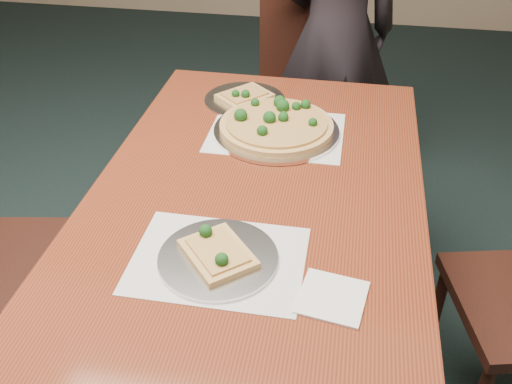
% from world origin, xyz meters
% --- Properties ---
extents(dining_table, '(0.90, 1.50, 0.75)m').
position_xyz_m(dining_table, '(0.38, 0.36, 0.66)').
color(dining_table, '#592011').
rests_on(dining_table, ground).
extents(chair_far, '(0.49, 0.49, 0.91)m').
position_xyz_m(chair_far, '(0.41, 1.51, 0.52)').
color(chair_far, black).
rests_on(chair_far, ground).
extents(diner, '(0.67, 0.56, 1.57)m').
position_xyz_m(diner, '(0.52, 1.51, 0.79)').
color(diner, black).
rests_on(diner, ground).
extents(placemat_main, '(0.42, 0.32, 0.00)m').
position_xyz_m(placemat_main, '(0.39, 0.69, 0.75)').
color(placemat_main, white).
rests_on(placemat_main, dining_table).
extents(placemat_near, '(0.40, 0.30, 0.00)m').
position_xyz_m(placemat_near, '(0.34, 0.08, 0.75)').
color(placemat_near, white).
rests_on(placemat_near, dining_table).
extents(pizza_pan, '(0.40, 0.40, 0.07)m').
position_xyz_m(pizza_pan, '(0.39, 0.69, 0.77)').
color(pizza_pan, silver).
rests_on(pizza_pan, dining_table).
extents(slice_plate_near, '(0.28, 0.28, 0.06)m').
position_xyz_m(slice_plate_near, '(0.34, 0.08, 0.76)').
color(slice_plate_near, silver).
rests_on(slice_plate_near, dining_table).
extents(slice_plate_far, '(0.28, 0.28, 0.06)m').
position_xyz_m(slice_plate_far, '(0.25, 0.89, 0.76)').
color(slice_plate_far, silver).
rests_on(slice_plate_far, dining_table).
extents(napkin, '(0.16, 0.16, 0.01)m').
position_xyz_m(napkin, '(0.61, 0.00, 0.75)').
color(napkin, white).
rests_on(napkin, dining_table).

